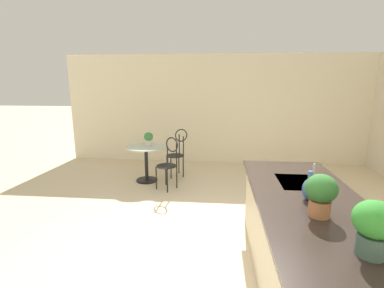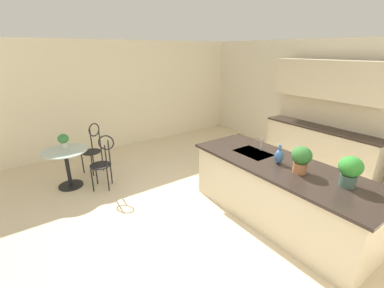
{
  "view_description": "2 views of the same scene",
  "coord_description": "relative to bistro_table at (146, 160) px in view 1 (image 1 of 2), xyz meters",
  "views": [
    {
      "loc": [
        2.93,
        -0.06,
        2.05
      ],
      "look_at": [
        -1.04,
        -0.43,
        1.16
      ],
      "focal_mm": 26.52,
      "sensor_mm": 36.0,
      "label": 1
    },
    {
      "loc": [
        2.34,
        -2.19,
        2.48
      ],
      "look_at": [
        -1.37,
        0.45,
        0.82
      ],
      "focal_mm": 24.35,
      "sensor_mm": 36.0,
      "label": 2
    }
  ],
  "objects": [
    {
      "name": "kitchen_island",
      "position": [
        2.92,
        2.38,
        0.02
      ],
      "size": [
        2.8,
        1.06,
        0.92
      ],
      "color": "beige",
      "rests_on": "ground"
    },
    {
      "name": "bistro_table",
      "position": [
        0.0,
        0.0,
        0.0
      ],
      "size": [
        0.8,
        0.8,
        0.74
      ],
      "color": "black",
      "rests_on": "ground"
    },
    {
      "name": "sink_faucet",
      "position": [
        2.37,
        2.56,
        0.58
      ],
      "size": [
        0.02,
        0.02,
        0.22
      ],
      "primitive_type": "cylinder",
      "color": "#B2B5BA",
      "rests_on": "kitchen_island"
    },
    {
      "name": "potted_plant_on_table",
      "position": [
        -0.14,
        0.03,
        0.45
      ],
      "size": [
        0.19,
        0.19,
        0.27
      ],
      "color": "beige",
      "rests_on": "bistro_table"
    },
    {
      "name": "potted_plant_counter_far",
      "position": [
        3.77,
        2.48,
        0.69
      ],
      "size": [
        0.27,
        0.27,
        0.38
      ],
      "color": "#385147",
      "rests_on": "kitchen_island"
    },
    {
      "name": "wall_left_window",
      "position": [
        -1.64,
        1.53,
        0.9
      ],
      "size": [
        0.12,
        7.8,
        2.7
      ],
      "primitive_type": "cube",
      "color": "beige",
      "rests_on": "ground"
    },
    {
      "name": "potted_plant_counter_near",
      "position": [
        3.22,
        2.34,
        0.69
      ],
      "size": [
        0.26,
        0.26,
        0.37
      ],
      "color": "#9E603D",
      "rests_on": "kitchen_island"
    },
    {
      "name": "ground_plane",
      "position": [
        2.62,
        1.53,
        -0.45
      ],
      "size": [
        40.0,
        40.0,
        0.0
      ],
      "primitive_type": "plane",
      "color": "beige"
    },
    {
      "name": "chair_near_window",
      "position": [
        0.43,
        0.54,
        0.13
      ],
      "size": [
        0.52,
        0.52,
        1.04
      ],
      "color": "black",
      "rests_on": "ground"
    },
    {
      "name": "chair_by_island",
      "position": [
        -0.41,
        0.59,
        0.13
      ],
      "size": [
        0.51,
        0.52,
        1.04
      ],
      "color": "black",
      "rests_on": "ground"
    },
    {
      "name": "vase_on_counter",
      "position": [
        2.87,
        2.36,
        0.58
      ],
      "size": [
        0.13,
        0.13,
        0.29
      ],
      "color": "#386099",
      "rests_on": "kitchen_island"
    }
  ]
}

